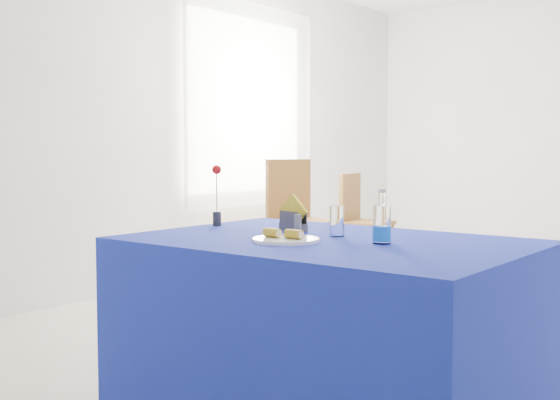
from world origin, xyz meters
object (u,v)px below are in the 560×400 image
Objects in this scene: blue_table at (327,330)px; chair_win_a at (297,212)px; water_bottle at (382,225)px; chair_win_b at (360,215)px; plate at (286,240)px.

chair_win_a is at bearing 128.99° from blue_table.
water_bottle is 0.24× the size of chair_win_b.
blue_table is at bearing -128.33° from chair_win_a.
water_bottle is 3.85m from chair_win_b.
water_bottle is (0.33, 0.19, 0.06)m from plate.
blue_table is (0.08, 0.17, -0.39)m from plate.
plate is 0.43m from blue_table.
plate is at bearing -160.98° from chair_win_b.
chair_win_a reaches higher than water_bottle.
plate is 0.17× the size of blue_table.
chair_win_b reaches higher than plate.
chair_win_a is at bearing 125.88° from plate.
blue_table is 1.76× the size of chair_win_b.
chair_win_a is (-1.93, 2.39, 0.23)m from blue_table.
plate is 3.16m from chair_win_a.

